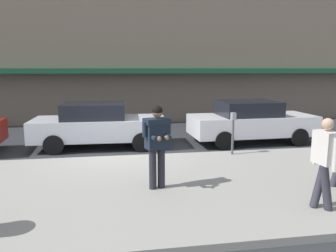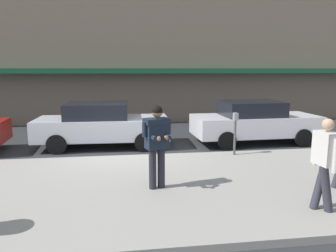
{
  "view_description": "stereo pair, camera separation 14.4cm",
  "coord_description": "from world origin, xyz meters",
  "px_view_note": "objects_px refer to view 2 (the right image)",
  "views": [
    {
      "loc": [
        -0.13,
        -9.78,
        2.69
      ],
      "look_at": [
        0.98,
        -3.0,
        1.49
      ],
      "focal_mm": 35.0,
      "sensor_mm": 36.0,
      "label": 1
    },
    {
      "loc": [
        0.01,
        -9.81,
        2.69
      ],
      "look_at": [
        0.98,
        -3.0,
        1.49
      ],
      "focal_mm": 35.0,
      "sensor_mm": 36.0,
      "label": 2
    }
  ],
  "objects_px": {
    "parked_sedan_mid": "(102,124)",
    "parked_sedan_far": "(254,122)",
    "man_texting_on_phone": "(157,138)",
    "parking_meter": "(235,128)",
    "pedestrian_in_light_coat": "(325,159)"
  },
  "relations": [
    {
      "from": "man_texting_on_phone",
      "to": "pedestrian_in_light_coat",
      "type": "height_order",
      "value": "man_texting_on_phone"
    },
    {
      "from": "man_texting_on_phone",
      "to": "pedestrian_in_light_coat",
      "type": "bearing_deg",
      "value": -28.27
    },
    {
      "from": "parked_sedan_far",
      "to": "man_texting_on_phone",
      "type": "bearing_deg",
      "value": -132.09
    },
    {
      "from": "parked_sedan_far",
      "to": "parked_sedan_mid",
      "type": "bearing_deg",
      "value": 178.1
    },
    {
      "from": "pedestrian_in_light_coat",
      "to": "parking_meter",
      "type": "bearing_deg",
      "value": 93.49
    },
    {
      "from": "man_texting_on_phone",
      "to": "pedestrian_in_light_coat",
      "type": "relative_size",
      "value": 1.06
    },
    {
      "from": "man_texting_on_phone",
      "to": "pedestrian_in_light_coat",
      "type": "distance_m",
      "value": 3.24
    },
    {
      "from": "parked_sedan_mid",
      "to": "parked_sedan_far",
      "type": "relative_size",
      "value": 1.0
    },
    {
      "from": "parked_sedan_far",
      "to": "pedestrian_in_light_coat",
      "type": "distance_m",
      "value": 6.14
    },
    {
      "from": "parked_sedan_far",
      "to": "man_texting_on_phone",
      "type": "relative_size",
      "value": 2.53
    },
    {
      "from": "parked_sedan_mid",
      "to": "parked_sedan_far",
      "type": "height_order",
      "value": "same"
    },
    {
      "from": "man_texting_on_phone",
      "to": "parked_sedan_far",
      "type": "bearing_deg",
      "value": 47.91
    },
    {
      "from": "parked_sedan_far",
      "to": "parking_meter",
      "type": "distance_m",
      "value": 2.48
    },
    {
      "from": "parked_sedan_far",
      "to": "pedestrian_in_light_coat",
      "type": "bearing_deg",
      "value": -101.23
    },
    {
      "from": "parked_sedan_mid",
      "to": "pedestrian_in_light_coat",
      "type": "height_order",
      "value": "pedestrian_in_light_coat"
    }
  ]
}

